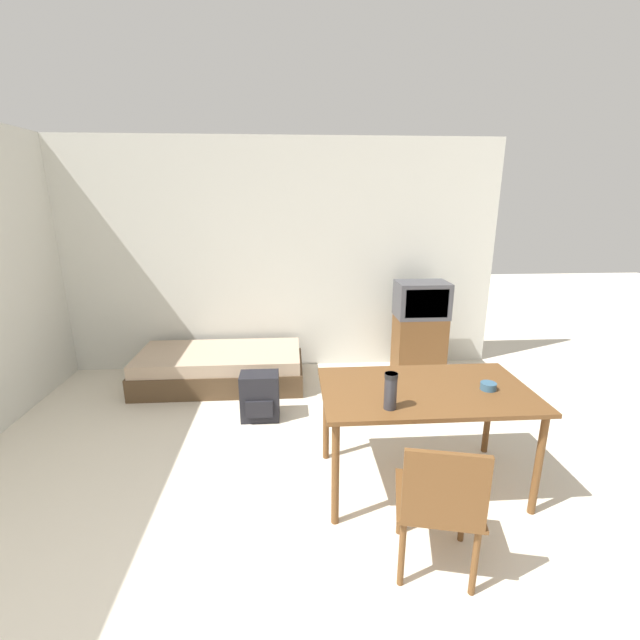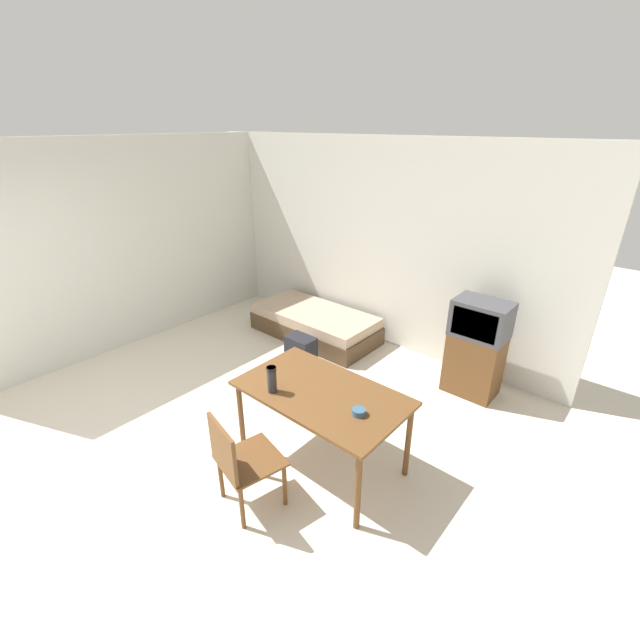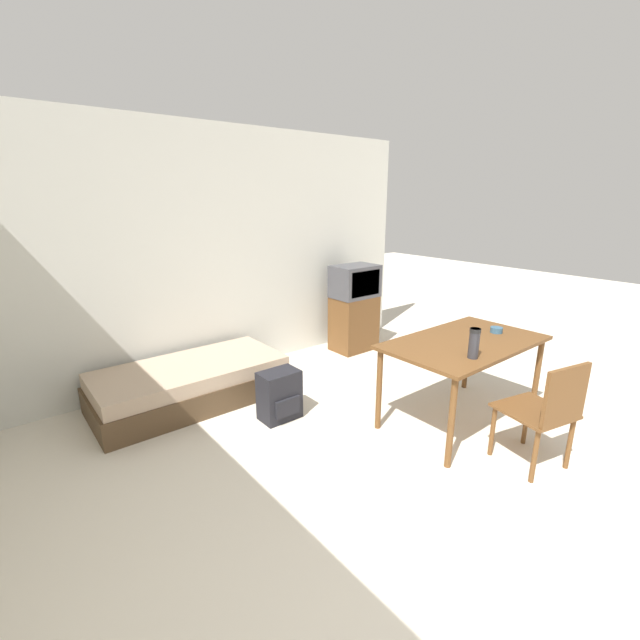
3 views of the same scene
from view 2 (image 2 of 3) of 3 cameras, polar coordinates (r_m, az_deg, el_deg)
The scene contains 10 objects.
ground_plane at distance 4.38m, azimuth -26.91°, elevation -18.80°, with size 20.00×20.00×0.00m, color beige.
wall_back at distance 5.91m, azimuth 6.37°, elevation 10.16°, with size 5.59×0.06×2.70m.
wall_left at distance 6.38m, azimuth -22.28°, elevation 9.58°, with size 0.06×4.83×2.70m.
daybed at distance 6.17m, azimuth -0.68°, elevation -0.48°, with size 1.83×0.87×0.39m.
tv at distance 5.04m, azimuth 20.11°, elevation -3.49°, with size 0.58×0.40×1.12m.
dining_table at distance 3.71m, azimuth 0.21°, elevation -10.50°, with size 1.45×0.84×0.76m.
wooden_chair at distance 3.50m, azimuth -10.78°, elevation -17.79°, with size 0.55×0.55×0.86m.
thermos_flask at distance 3.62m, azimuth -6.45°, elevation -7.72°, with size 0.08×0.08×0.24m.
mate_bowl at distance 3.41m, azimuth 5.20°, elevation -12.10°, with size 0.11×0.11×0.05m.
backpack at distance 5.32m, azimuth -2.58°, elevation -4.53°, with size 0.36×0.27×0.46m.
Camera 2 is at (3.23, -0.86, 2.84)m, focal length 24.00 mm.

